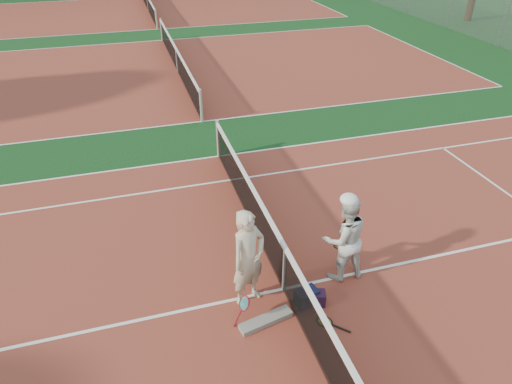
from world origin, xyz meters
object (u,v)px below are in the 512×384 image
racket_spare (324,322)px  water_bottle (308,298)px  sports_bag_navy (306,297)px  racket_red (244,310)px  racket_black_held (339,253)px  player_b (344,238)px  sports_bag_purple (316,298)px  player_a (248,258)px  net_main (284,268)px

racket_spare → water_bottle: bearing=-30.5°
racket_spare → sports_bag_navy: sports_bag_navy is taller
racket_red → racket_black_held: (2.18, 0.92, -0.03)m
racket_spare → sports_bag_navy: 0.54m
player_b → sports_bag_purple: (-0.73, -0.56, -0.75)m
player_a → racket_red: bearing=-141.6°
sports_bag_purple → racket_black_held: bearing=46.3°
sports_bag_navy → sports_bag_purple: size_ratio=1.19×
net_main → water_bottle: net_main is taller
player_a → sports_bag_purple: (1.11, -0.46, -0.81)m
water_bottle → sports_bag_purple: bearing=-11.5°
player_a → net_main: bearing=-24.0°
racket_red → racket_spare: racket_red is taller
player_a → racket_black_held: 2.12m
racket_red → sports_bag_navy: (1.17, 0.09, -0.12)m
water_bottle → racket_spare: bearing=-76.4°
sports_bag_purple → water_bottle: size_ratio=1.09×
player_b → racket_spare: 1.53m
racket_red → sports_bag_purple: bearing=-15.1°
sports_bag_navy → water_bottle: bearing=-49.0°
racket_spare → sports_bag_purple: size_ratio=1.84×
player_b → sports_bag_purple: bearing=36.0°
racket_red → racket_black_held: size_ratio=1.10×
net_main → player_b: player_b is taller
sports_bag_navy → water_bottle: size_ratio=1.29×
player_a → water_bottle: player_a is taller
net_main → player_b: 1.23m
player_b → player_a: bearing=1.8°
sports_bag_purple → net_main: bearing=130.8°
net_main → player_b: bearing=3.1°
net_main → sports_bag_navy: 0.63m
racket_spare → water_bottle: water_bottle is taller
racket_red → racket_black_held: 2.37m
racket_red → water_bottle: (1.19, 0.06, -0.13)m
player_a → racket_spare: 1.69m
player_b → racket_red: player_b is taller
racket_black_held → sports_bag_purple: racket_black_held is taller
player_a → sports_bag_navy: (0.95, -0.40, -0.79)m
net_main → racket_black_held: net_main is taller
player_b → sports_bag_purple: 1.19m
sports_bag_purple → player_a: bearing=157.6°
net_main → sports_bag_navy: bearing=-58.6°
racket_black_held → player_b: bearing=20.8°
sports_bag_purple → water_bottle: 0.14m
racket_spare → water_bottle: size_ratio=2.00×
racket_red → sports_bag_purple: size_ratio=1.69×
racket_red → sports_bag_navy: bearing=-12.2°
sports_bag_purple → player_b: bearing=37.5°
player_b → racket_black_held: bearing=-111.1°
water_bottle → player_a: bearing=156.2°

